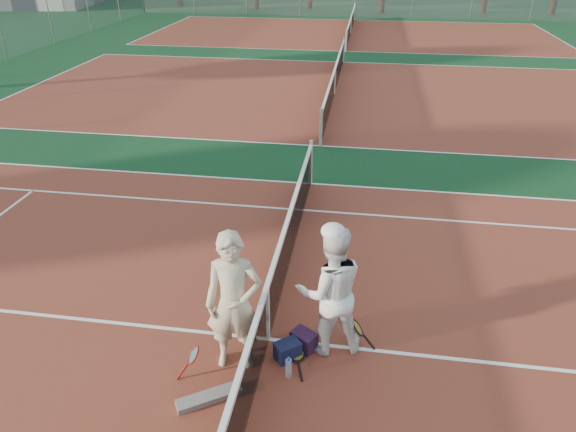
{
  "coord_description": "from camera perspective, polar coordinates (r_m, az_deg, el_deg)",
  "views": [
    {
      "loc": [
        1.16,
        -5.68,
        5.3
      ],
      "look_at": [
        0.0,
        1.92,
        1.05
      ],
      "focal_mm": 32.0,
      "sensor_mm": 36.0,
      "label": 1
    }
  ],
  "objects": [
    {
      "name": "net_far_b",
      "position": [
        33.05,
        7.02,
        20.37
      ],
      "size": [
        0.1,
        10.98,
        1.02
      ],
      "primitive_type": null,
      "color": "black",
      "rests_on": "ground"
    },
    {
      "name": "player_a",
      "position": [
        6.87,
        -6.03,
        -9.55
      ],
      "size": [
        0.82,
        0.59,
        2.08
      ],
      "primitive_type": "imported",
      "rotation": [
        0.0,
        0.0,
        0.13
      ],
      "color": "beige",
      "rests_on": "ground"
    },
    {
      "name": "court_far_a",
      "position": [
        19.93,
        5.17,
        13.38
      ],
      "size": [
        23.77,
        10.97,
        0.01
      ],
      "primitive_type": "cube",
      "color": "maroon",
      "rests_on": "ground"
    },
    {
      "name": "court_far_b",
      "position": [
        33.13,
        6.97,
        19.51
      ],
      "size": [
        23.77,
        10.97,
        0.01
      ],
      "primitive_type": "cube",
      "color": "maroon",
      "rests_on": "ground"
    },
    {
      "name": "net_far_a",
      "position": [
        19.8,
        5.24,
        14.79
      ],
      "size": [
        0.1,
        10.98,
        1.02
      ],
      "primitive_type": null,
      "color": "black",
      "rests_on": "ground"
    },
    {
      "name": "player_b",
      "position": [
        7.14,
        4.72,
        -8.31
      ],
      "size": [
        1.14,
        0.99,
        1.99
      ],
      "primitive_type": "imported",
      "rotation": [
        0.0,
        0.0,
        3.42
      ],
      "color": "white",
      "rests_on": "ground"
    },
    {
      "name": "net_cover_canvas",
      "position": [
        7.1,
        -8.73,
        -19.28
      ],
      "size": [
        0.83,
        0.63,
        0.09
      ],
      "primitive_type": "cube",
      "rotation": [
        0.0,
        0.0,
        0.57
      ],
      "color": "slate",
      "rests_on": "ground"
    },
    {
      "name": "racket_spare",
      "position": [
        7.55,
        0.95,
        -15.13
      ],
      "size": [
        0.43,
        0.65,
        0.1
      ],
      "primitive_type": null,
      "rotation": [
        0.0,
        0.0,
        1.87
      ],
      "color": "black",
      "rests_on": "ground"
    },
    {
      "name": "net_main",
      "position": [
        7.52,
        -2.25,
        -10.67
      ],
      "size": [
        0.1,
        10.98,
        1.02
      ],
      "primitive_type": null,
      "color": "black",
      "rests_on": "ground"
    },
    {
      "name": "racket_black_held",
      "position": [
        7.59,
        7.69,
        -13.02
      ],
      "size": [
        0.39,
        0.31,
        0.51
      ],
      "primitive_type": null,
      "rotation": [
        0.0,
        0.0,
        3.26
      ],
      "color": "black",
      "rests_on": "ground"
    },
    {
      "name": "ground",
      "position": [
        7.85,
        -2.18,
        -13.54
      ],
      "size": [
        130.0,
        130.0,
        0.0
      ],
      "primitive_type": "plane",
      "color": "#0E3319",
      "rests_on": "ground"
    },
    {
      "name": "racket_red",
      "position": [
        7.24,
        -10.35,
        -15.77
      ],
      "size": [
        0.42,
        0.37,
        0.52
      ],
      "primitive_type": null,
      "rotation": [
        0.0,
        0.0,
        0.32
      ],
      "color": "maroon",
      "rests_on": "ground"
    },
    {
      "name": "sports_bag_purple",
      "position": [
        7.63,
        1.77,
        -13.65
      ],
      "size": [
        0.42,
        0.39,
        0.28
      ],
      "primitive_type": "cube",
      "rotation": [
        0.0,
        0.0,
        -0.56
      ],
      "color": "#27102C",
      "rests_on": "ground"
    },
    {
      "name": "water_bottle",
      "position": [
        7.22,
        0.07,
        -16.57
      ],
      "size": [
        0.09,
        0.09,
        0.3
      ],
      "primitive_type": "cylinder",
      "color": "silver",
      "rests_on": "ground"
    },
    {
      "name": "court_main",
      "position": [
        7.85,
        -2.18,
        -13.52
      ],
      "size": [
        23.77,
        10.97,
        0.01
      ],
      "primitive_type": "cube",
      "color": "maroon",
      "rests_on": "ground"
    },
    {
      "name": "sports_bag_navy",
      "position": [
        7.48,
        -0.04,
        -14.72
      ],
      "size": [
        0.42,
        0.4,
        0.27
      ],
      "primitive_type": "cube",
      "rotation": [
        0.0,
        0.0,
        0.68
      ],
      "color": "black",
      "rests_on": "ground"
    }
  ]
}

